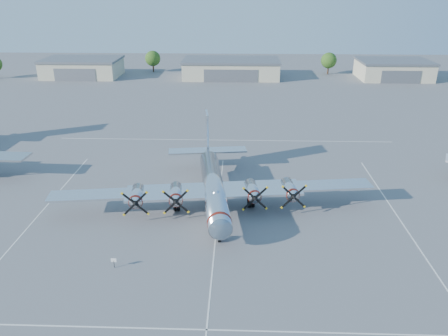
{
  "coord_description": "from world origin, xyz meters",
  "views": [
    {
      "loc": [
        2.38,
        -49.71,
        26.29
      ],
      "look_at": [
        0.52,
        4.55,
        3.2
      ],
      "focal_mm": 35.0,
      "sensor_mm": 36.0,
      "label": 1
    }
  ],
  "objects_px": {
    "hangar_west": "(82,67)",
    "tree_west": "(153,58)",
    "hangar_east": "(393,69)",
    "info_placard": "(114,261)",
    "main_bomber_b29": "(213,202)",
    "hangar_center": "(231,68)",
    "tree_east": "(329,60)"
  },
  "relations": [
    {
      "from": "hangar_center",
      "to": "main_bomber_b29",
      "type": "bearing_deg",
      "value": -90.53
    },
    {
      "from": "hangar_center",
      "to": "hangar_east",
      "type": "bearing_deg",
      "value": 0.0
    },
    {
      "from": "info_placard",
      "to": "tree_west",
      "type": "bearing_deg",
      "value": 101.0
    },
    {
      "from": "tree_east",
      "to": "hangar_center",
      "type": "bearing_deg",
      "value": -168.62
    },
    {
      "from": "hangar_east",
      "to": "main_bomber_b29",
      "type": "height_order",
      "value": "hangar_east"
    },
    {
      "from": "hangar_west",
      "to": "hangar_center",
      "type": "distance_m",
      "value": 45.0
    },
    {
      "from": "tree_east",
      "to": "info_placard",
      "type": "xyz_separation_m",
      "value": [
        -39.84,
        -101.81,
        -3.46
      ]
    },
    {
      "from": "hangar_east",
      "to": "main_bomber_b29",
      "type": "relative_size",
      "value": 0.52
    },
    {
      "from": "hangar_center",
      "to": "info_placard",
      "type": "height_order",
      "value": "hangar_center"
    },
    {
      "from": "main_bomber_b29",
      "to": "tree_east",
      "type": "bearing_deg",
      "value": 63.23
    },
    {
      "from": "hangar_center",
      "to": "tree_east",
      "type": "bearing_deg",
      "value": 11.38
    },
    {
      "from": "hangar_east",
      "to": "info_placard",
      "type": "distance_m",
      "value": 111.91
    },
    {
      "from": "info_placard",
      "to": "tree_east",
      "type": "bearing_deg",
      "value": 71.32
    },
    {
      "from": "tree_east",
      "to": "info_placard",
      "type": "relative_size",
      "value": 6.13
    },
    {
      "from": "hangar_west",
      "to": "main_bomber_b29",
      "type": "xyz_separation_m",
      "value": [
        44.24,
        -81.37,
        -2.71
      ]
    },
    {
      "from": "tree_east",
      "to": "hangar_west",
      "type": "bearing_deg",
      "value": -175.4
    },
    {
      "from": "info_placard",
      "to": "main_bomber_b29",
      "type": "bearing_deg",
      "value": 60.46
    },
    {
      "from": "hangar_center",
      "to": "tree_west",
      "type": "xyz_separation_m",
      "value": [
        -25.0,
        8.04,
        1.51
      ]
    },
    {
      "from": "main_bomber_b29",
      "to": "info_placard",
      "type": "distance_m",
      "value": 17.05
    },
    {
      "from": "hangar_east",
      "to": "info_placard",
      "type": "bearing_deg",
      "value": -121.13
    },
    {
      "from": "info_placard",
      "to": "hangar_east",
      "type": "bearing_deg",
      "value": 61.56
    },
    {
      "from": "hangar_east",
      "to": "info_placard",
      "type": "height_order",
      "value": "hangar_east"
    },
    {
      "from": "hangar_west",
      "to": "tree_west",
      "type": "relative_size",
      "value": 3.4
    },
    {
      "from": "hangar_west",
      "to": "hangar_center",
      "type": "relative_size",
      "value": 0.79
    },
    {
      "from": "hangar_west",
      "to": "tree_west",
      "type": "bearing_deg",
      "value": 21.89
    },
    {
      "from": "hangar_east",
      "to": "hangar_center",
      "type": "bearing_deg",
      "value": -180.0
    },
    {
      "from": "hangar_west",
      "to": "tree_east",
      "type": "bearing_deg",
      "value": 4.6
    },
    {
      "from": "main_bomber_b29",
      "to": "hangar_east",
      "type": "bearing_deg",
      "value": 51.68
    },
    {
      "from": "hangar_west",
      "to": "main_bomber_b29",
      "type": "height_order",
      "value": "hangar_west"
    },
    {
      "from": "main_bomber_b29",
      "to": "info_placard",
      "type": "height_order",
      "value": "main_bomber_b29"
    },
    {
      "from": "hangar_west",
      "to": "info_placard",
      "type": "distance_m",
      "value": 102.05
    },
    {
      "from": "hangar_center",
      "to": "hangar_east",
      "type": "xyz_separation_m",
      "value": [
        48.0,
        0.0,
        0.0
      ]
    }
  ]
}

